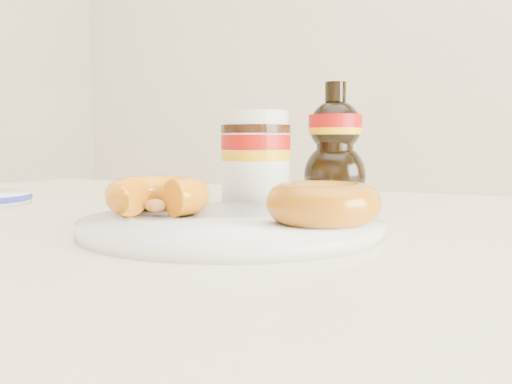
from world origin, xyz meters
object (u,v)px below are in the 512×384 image
at_px(plate, 232,225).
at_px(dark_jar, 243,180).
at_px(dining_table, 225,295).
at_px(donut_bitten, 158,195).
at_px(nutella_jar, 256,156).
at_px(donut_whole, 323,203).
at_px(syrup_bottle, 335,144).

distance_m(plate, dark_jar, 0.19).
xyz_separation_m(dining_table, dark_jar, (-0.03, 0.10, 0.12)).
relative_size(plate, donut_bitten, 2.73).
distance_m(donut_bitten, dark_jar, 0.17).
xyz_separation_m(donut_bitten, nutella_jar, (0.01, 0.18, 0.04)).
distance_m(plate, donut_whole, 0.09).
xyz_separation_m(dining_table, syrup_bottle, (0.05, 0.20, 0.17)).
bearing_deg(nutella_jar, syrup_bottle, 51.78).
distance_m(dining_table, dark_jar, 0.16).
height_order(plate, nutella_jar, nutella_jar).
height_order(dining_table, syrup_bottle, syrup_bottle).
bearing_deg(donut_bitten, dark_jar, 112.79).
height_order(dining_table, dark_jar, dark_jar).
relative_size(donut_whole, dark_jar, 1.32).
distance_m(plate, syrup_bottle, 0.28).
relative_size(donut_whole, nutella_jar, 0.81).
relative_size(dining_table, plate, 4.89).
xyz_separation_m(plate, syrup_bottle, (0.01, 0.27, 0.08)).
bearing_deg(plate, dark_jar, 115.39).
distance_m(donut_whole, dark_jar, 0.23).
xyz_separation_m(donut_whole, dark_jar, (-0.17, 0.16, 0.01)).
bearing_deg(dining_table, syrup_bottle, 75.39).
height_order(plate, donut_bitten, donut_bitten).
distance_m(dining_table, syrup_bottle, 0.27).
height_order(donut_bitten, donut_whole, same).
bearing_deg(syrup_bottle, plate, -91.06).
bearing_deg(syrup_bottle, dark_jar, -128.35).
bearing_deg(donut_whole, dark_jar, 136.54).
bearing_deg(nutella_jar, donut_bitten, -94.42).
relative_size(syrup_bottle, dark_jar, 2.17).
bearing_deg(dining_table, plate, -54.52).
relative_size(dining_table, syrup_bottle, 8.39).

